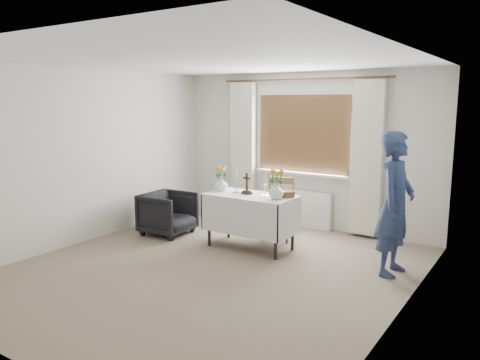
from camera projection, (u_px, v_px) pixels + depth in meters
name	position (u px, v px, depth m)	size (l,w,h in m)	color
ground	(211.00, 270.00, 5.73)	(5.00, 5.00, 0.00)	gray
altar_table	(250.00, 222.00, 6.52)	(1.24, 0.64, 0.76)	white
wooden_chair	(278.00, 209.00, 6.94)	(0.42, 0.42, 0.92)	brown
armchair	(168.00, 213.00, 7.22)	(0.70, 0.72, 0.66)	black
person	(395.00, 204.00, 5.48)	(0.62, 0.41, 1.70)	navy
radiator	(300.00, 208.00, 7.67)	(1.10, 0.10, 0.60)	silver
wooden_cross	(247.00, 183.00, 6.48)	(0.14, 0.10, 0.30)	black
candlestick_left	(236.00, 180.00, 6.53)	(0.11, 0.11, 0.37)	silver
candlestick_right	(265.00, 184.00, 6.34)	(0.09, 0.09, 0.33)	silver
flower_vase_left	(221.00, 184.00, 6.74)	(0.19, 0.19, 0.20)	silver
flower_vase_right	(276.00, 191.00, 6.16)	(0.20, 0.20, 0.21)	silver
wicker_basket	(287.00, 194.00, 6.32)	(0.22, 0.22, 0.09)	brown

